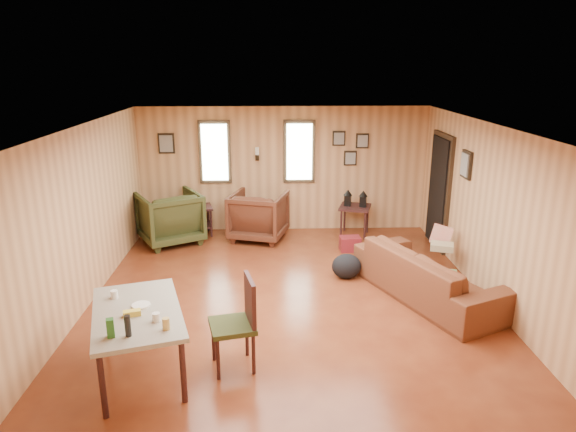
% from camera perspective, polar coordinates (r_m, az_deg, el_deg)
% --- Properties ---
extents(room, '(5.54, 6.04, 2.44)m').
position_cam_1_polar(room, '(7.27, 1.37, 0.90)').
color(room, brown).
rests_on(room, ground).
extents(sofa, '(1.60, 2.45, 0.93)m').
position_cam_1_polar(sofa, '(7.43, 15.35, -5.43)').
color(sofa, brown).
rests_on(sofa, ground).
extents(recliner_brown, '(1.17, 1.12, 0.98)m').
position_cam_1_polar(recliner_brown, '(9.53, -3.29, 0.29)').
color(recliner_brown, '#4E2617').
rests_on(recliner_brown, ground).
extents(recliner_green, '(1.35, 1.32, 1.04)m').
position_cam_1_polar(recliner_green, '(9.55, -13.00, 0.09)').
color(recliner_green, '#333819').
rests_on(recliner_green, ground).
extents(end_table, '(0.64, 0.61, 0.69)m').
position_cam_1_polar(end_table, '(9.91, -10.01, 0.07)').
color(end_table, '#371918').
rests_on(end_table, ground).
extents(side_table, '(0.69, 0.69, 0.89)m').
position_cam_1_polar(side_table, '(9.76, 7.47, 1.26)').
color(side_table, '#371918').
rests_on(side_table, ground).
extents(cooler, '(0.37, 0.27, 0.25)m').
position_cam_1_polar(cooler, '(9.09, 6.91, -3.08)').
color(cooler, maroon).
rests_on(cooler, ground).
extents(backpack, '(0.55, 0.49, 0.39)m').
position_cam_1_polar(backpack, '(7.93, 6.51, -5.56)').
color(backpack, black).
rests_on(backpack, ground).
extents(sofa_pillows, '(0.88, 1.74, 0.36)m').
position_cam_1_polar(sofa_pillows, '(7.70, 16.66, -4.42)').
color(sofa_pillows, '#555D34').
rests_on(sofa_pillows, sofa).
extents(dining_table, '(1.25, 1.64, 0.95)m').
position_cam_1_polar(dining_table, '(5.60, -16.42, -10.72)').
color(dining_table, gray).
rests_on(dining_table, ground).
extents(dining_chair, '(0.56, 0.56, 1.03)m').
position_cam_1_polar(dining_chair, '(5.59, -5.42, -11.24)').
color(dining_chair, '#333819').
rests_on(dining_chair, ground).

